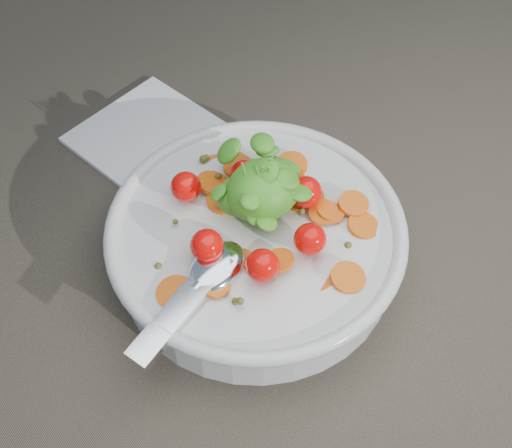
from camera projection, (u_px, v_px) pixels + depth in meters
ground at (249, 237)px, 0.65m from camera, size 6.00×6.00×0.00m
bowl at (256, 239)px, 0.60m from camera, size 0.30×0.28×0.12m
napkin at (144, 132)px, 0.74m from camera, size 0.17×0.15×0.01m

